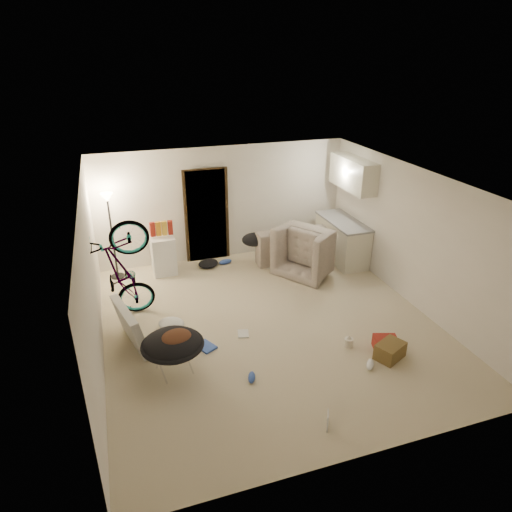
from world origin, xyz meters
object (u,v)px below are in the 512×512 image
object	(u,v)px
kitchen_counter	(342,241)
drink_case_a	(390,351)
sofa	(294,245)
bicycle	(125,292)
drink_case_b	(385,343)
juicer	(349,342)
mini_fridge	(163,255)
saucer_chair	(173,349)
floor_lamp	(110,218)
tv_box	(130,326)
armchair	(312,253)

from	to	relation	value
kitchen_counter	drink_case_a	xyz separation A→B (m)	(-0.99, -3.48, -0.31)
sofa	kitchen_counter	bearing A→B (deg)	154.51
bicycle	drink_case_b	distance (m)	4.43
kitchen_counter	juicer	world-z (taller)	kitchen_counter
mini_fridge	juicer	size ratio (longest dim) A/B	3.99
saucer_chair	bicycle	bearing A→B (deg)	107.22
kitchen_counter	bicycle	distance (m)	4.84
floor_lamp	mini_fridge	world-z (taller)	floor_lamp
tv_box	drink_case_a	size ratio (longest dim) A/B	2.41
floor_lamp	sofa	size ratio (longest dim) A/B	0.96
floor_lamp	sofa	world-z (taller)	floor_lamp
floor_lamp	juicer	world-z (taller)	floor_lamp
floor_lamp	bicycle	size ratio (longest dim) A/B	0.96
tv_box	juicer	world-z (taller)	tv_box
mini_fridge	drink_case_b	xyz separation A→B (m)	(2.94, -3.81, -0.30)
kitchen_counter	drink_case_a	bearing A→B (deg)	-105.93
floor_lamp	sofa	xyz separation A→B (m)	(3.88, -0.20, -1.03)
kitchen_counter	saucer_chair	world-z (taller)	kitchen_counter
floor_lamp	drink_case_b	xyz separation A→B (m)	(3.90, -3.91, -1.20)
saucer_chair	juicer	size ratio (longest dim) A/B	4.50
juicer	sofa	bearing A→B (deg)	81.79
floor_lamp	juicer	size ratio (longest dim) A/B	8.92
kitchen_counter	sofa	distance (m)	1.06
drink_case_b	juicer	world-z (taller)	drink_case_b
bicycle	saucer_chair	size ratio (longest dim) A/B	2.07
mini_fridge	drink_case_b	world-z (taller)	mini_fridge
sofa	bicycle	xyz separation A→B (m)	(-3.78, -1.46, 0.22)
sofa	saucer_chair	bearing A→B (deg)	44.70
sofa	juicer	xyz separation A→B (m)	(-0.50, -3.47, -0.19)
mini_fridge	drink_case_a	distance (m)	4.96
floor_lamp	drink_case_b	size ratio (longest dim) A/B	5.03
drink_case_a	drink_case_b	xyz separation A→B (m)	(0.06, 0.22, -0.02)
saucer_chair	tv_box	world-z (taller)	tv_box
bicycle	saucer_chair	xyz separation A→B (m)	(0.54, -1.75, -0.11)
mini_fridge	saucer_chair	distance (m)	3.33
floor_lamp	juicer	xyz separation A→B (m)	(3.38, -3.67, -1.22)
sofa	saucer_chair	size ratio (longest dim) A/B	2.08
floor_lamp	drink_case_a	bearing A→B (deg)	-47.10
sofa	juicer	bearing A→B (deg)	81.75
sofa	floor_lamp	bearing A→B (deg)	-2.99
saucer_chair	floor_lamp	bearing A→B (deg)	100.67
saucer_chair	juicer	world-z (taller)	saucer_chair
kitchen_counter	saucer_chair	size ratio (longest dim) A/B	1.64
kitchen_counter	tv_box	bearing A→B (deg)	-158.19
kitchen_counter	bicycle	bearing A→B (deg)	-167.93
armchair	bicycle	size ratio (longest dim) A/B	0.61
mini_fridge	tv_box	world-z (taller)	mini_fridge
mini_fridge	armchair	bearing A→B (deg)	-16.65
armchair	drink_case_a	xyz separation A→B (m)	(-0.16, -3.21, -0.25)
armchair	juicer	size ratio (longest dim) A/B	5.73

